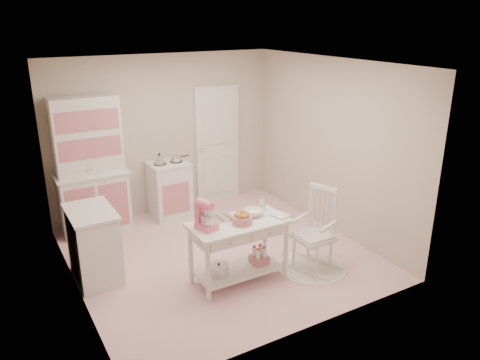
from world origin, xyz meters
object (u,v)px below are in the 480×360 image
object	(u,v)px
base_cabinet	(94,245)
stand_mixer	(206,215)
hutch	(91,166)
work_table	(239,251)
stove	(170,190)
bread_basket	(242,220)
rocking_chair	(314,230)

from	to	relation	value
base_cabinet	stand_mixer	distance (m)	1.54
hutch	work_table	world-z (taller)	hutch
hutch	stove	size ratio (longest dim) A/B	2.26
hutch	work_table	bearing A→B (deg)	-63.54
hutch	bread_basket	bearing A→B (deg)	-63.63
hutch	bread_basket	xyz separation A→B (m)	(1.20, -2.41, -0.19)
work_table	stand_mixer	distance (m)	0.71
stand_mixer	hutch	bearing A→B (deg)	90.40
rocking_chair	work_table	xyz separation A→B (m)	(-0.99, 0.22, -0.15)
hutch	bread_basket	size ratio (longest dim) A/B	8.32
base_cabinet	stand_mixer	bearing A→B (deg)	-40.42
hutch	stand_mixer	xyz separation A→B (m)	(0.76, -2.34, -0.07)
hutch	stand_mixer	bearing A→B (deg)	-72.11
hutch	base_cabinet	bearing A→B (deg)	-104.12
hutch	rocking_chair	xyz separation A→B (m)	(2.16, -2.58, -0.49)
base_cabinet	rocking_chair	xyz separation A→B (m)	(2.51, -1.18, 0.09)
stove	stand_mixer	bearing A→B (deg)	-100.97
stove	stand_mixer	world-z (taller)	stand_mixer
base_cabinet	work_table	distance (m)	1.81
rocking_chair	stand_mixer	xyz separation A→B (m)	(-1.41, 0.24, 0.42)
hutch	stand_mixer	size ratio (longest dim) A/B	6.12
stove	work_table	xyz separation A→B (m)	(-0.02, -2.31, -0.06)
work_table	bread_basket	world-z (taller)	bread_basket
base_cabinet	stand_mixer	size ratio (longest dim) A/B	2.71
hutch	rocking_chair	world-z (taller)	hutch
stove	hutch	bearing A→B (deg)	177.61
work_table	base_cabinet	bearing A→B (deg)	147.76
base_cabinet	hutch	bearing A→B (deg)	75.88
hutch	stove	xyz separation A→B (m)	(1.20, -0.05, -0.58)
stove	work_table	bearing A→B (deg)	-90.60
stove	bread_basket	distance (m)	2.39
rocking_chair	stand_mixer	size ratio (longest dim) A/B	3.24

